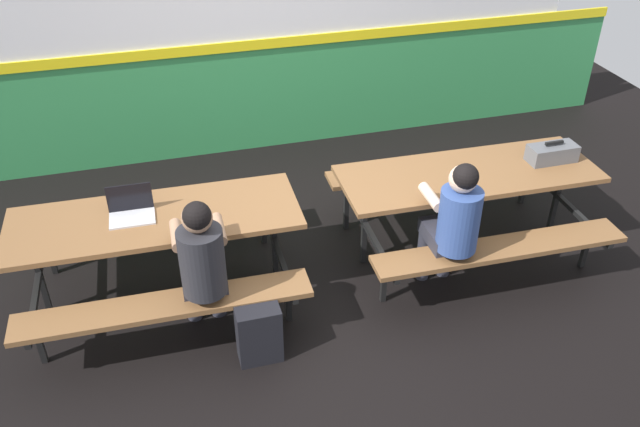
# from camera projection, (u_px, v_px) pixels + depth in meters

# --- Properties ---
(ground_plane) EXTENTS (10.00, 10.00, 0.02)m
(ground_plane) POSITION_uv_depth(u_px,v_px,m) (326.00, 283.00, 5.35)
(ground_plane) COLOR black
(accent_backdrop) EXTENTS (8.00, 0.14, 2.60)m
(accent_backdrop) POSITION_uv_depth(u_px,v_px,m) (257.00, 33.00, 6.63)
(accent_backdrop) COLOR #338C4C
(accent_backdrop) RESTS_ON ground
(picnic_table_left) EXTENTS (2.11, 1.60, 0.74)m
(picnic_table_left) POSITION_uv_depth(u_px,v_px,m) (157.00, 235.00, 4.90)
(picnic_table_left) COLOR brown
(picnic_table_left) RESTS_ON ground
(picnic_table_right) EXTENTS (2.11, 1.60, 0.74)m
(picnic_table_right) POSITION_uv_depth(u_px,v_px,m) (467.00, 189.00, 5.43)
(picnic_table_right) COLOR brown
(picnic_table_right) RESTS_ON ground
(student_nearer) EXTENTS (0.37, 0.53, 1.21)m
(student_nearer) POSITION_uv_depth(u_px,v_px,m) (202.00, 260.00, 4.43)
(student_nearer) COLOR #2D2D38
(student_nearer) RESTS_ON ground
(student_further) EXTENTS (0.37, 0.53, 1.21)m
(student_further) POSITION_uv_depth(u_px,v_px,m) (454.00, 219.00, 4.83)
(student_further) COLOR #2D2D38
(student_further) RESTS_ON ground
(laptop_silver) EXTENTS (0.33, 0.23, 0.22)m
(laptop_silver) POSITION_uv_depth(u_px,v_px,m) (131.00, 211.00, 4.78)
(laptop_silver) COLOR silver
(laptop_silver) RESTS_ON picnic_table_left
(toolbox_grey) EXTENTS (0.40, 0.18, 0.18)m
(toolbox_grey) POSITION_uv_depth(u_px,v_px,m) (552.00, 153.00, 5.45)
(toolbox_grey) COLOR #595B60
(toolbox_grey) RESTS_ON picnic_table_right
(backpack_dark) EXTENTS (0.30, 0.22, 0.44)m
(backpack_dark) POSITION_uv_depth(u_px,v_px,m) (259.00, 333.00, 4.55)
(backpack_dark) COLOR black
(backpack_dark) RESTS_ON ground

